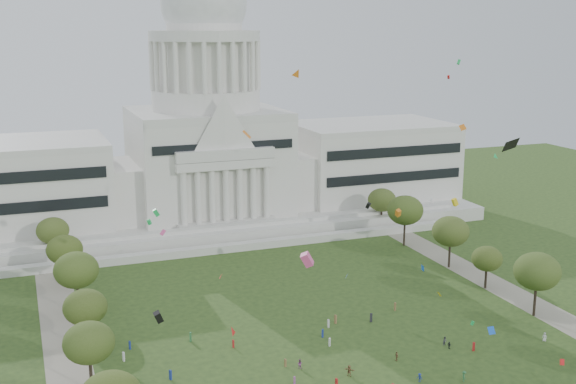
{
  "coord_description": "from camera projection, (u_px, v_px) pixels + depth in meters",
  "views": [
    {
      "loc": [
        -53.08,
        -95.59,
        58.67
      ],
      "look_at": [
        0.0,
        45.0,
        24.0
      ],
      "focal_mm": 45.0,
      "sensor_mm": 36.0,
      "label": 1
    }
  ],
  "objects": [
    {
      "name": "capitol",
      "position": [
        208.0,
        150.0,
        217.13
      ],
      "size": [
        160.0,
        64.5,
        91.3
      ],
      "color": "silver",
      "rests_on": "ground"
    },
    {
      "name": "path_left",
      "position": [
        68.0,
        361.0,
        129.42
      ],
      "size": [
        8.0,
        160.0,
        0.04
      ],
      "primitive_type": "cube",
      "color": "gray",
      "rests_on": "ground"
    },
    {
      "name": "path_right",
      "position": [
        510.0,
        293.0,
        162.46
      ],
      "size": [
        8.0,
        160.0,
        0.04
      ],
      "primitive_type": "cube",
      "color": "gray",
      "rests_on": "ground"
    },
    {
      "name": "row_tree_l_2",
      "position": [
        89.0,
        343.0,
        116.96
      ],
      "size": [
        8.42,
        8.42,
        11.97
      ],
      "color": "black",
      "rests_on": "ground"
    },
    {
      "name": "row_tree_r_2",
      "position": [
        537.0,
        271.0,
        147.52
      ],
      "size": [
        9.55,
        9.55,
        13.58
      ],
      "color": "black",
      "rests_on": "ground"
    },
    {
      "name": "row_tree_l_3",
      "position": [
        85.0,
        307.0,
        132.5
      ],
      "size": [
        8.12,
        8.12,
        11.55
      ],
      "color": "black",
      "rests_on": "ground"
    },
    {
      "name": "row_tree_r_3",
      "position": [
        487.0,
        259.0,
        163.72
      ],
      "size": [
        7.01,
        7.01,
        9.98
      ],
      "color": "black",
      "rests_on": "ground"
    },
    {
      "name": "row_tree_l_4",
      "position": [
        76.0,
        270.0,
        149.1
      ],
      "size": [
        9.29,
        9.29,
        13.21
      ],
      "color": "black",
      "rests_on": "ground"
    },
    {
      "name": "row_tree_r_4",
      "position": [
        451.0,
        231.0,
        177.53
      ],
      "size": [
        9.19,
        9.19,
        13.06
      ],
      "color": "black",
      "rests_on": "ground"
    },
    {
      "name": "row_tree_l_5",
      "position": [
        65.0,
        250.0,
        165.88
      ],
      "size": [
        8.33,
        8.33,
        11.85
      ],
      "color": "black",
      "rests_on": "ground"
    },
    {
      "name": "row_tree_r_5",
      "position": [
        405.0,
        210.0,
        195.32
      ],
      "size": [
        9.82,
        9.82,
        13.96
      ],
      "color": "black",
      "rests_on": "ground"
    },
    {
      "name": "row_tree_l_6",
      "position": [
        53.0,
        231.0,
        181.87
      ],
      "size": [
        8.19,
        8.19,
        11.64
      ],
      "color": "black",
      "rests_on": "ground"
    },
    {
      "name": "row_tree_r_6",
      "position": [
        382.0,
        200.0,
        212.84
      ],
      "size": [
        8.42,
        8.42,
        11.97
      ],
      "color": "black",
      "rests_on": "ground"
    },
    {
      "name": "person_0",
      "position": [
        545.0,
        337.0,
        137.3
      ],
      "size": [
        0.99,
        1.02,
        1.76
      ],
      "primitive_type": "imported",
      "rotation": [
        0.0,
        0.0,
        5.43
      ],
      "color": "silver",
      "rests_on": "ground"
    },
    {
      "name": "person_2",
      "position": [
        445.0,
        341.0,
        135.49
      ],
      "size": [
        0.97,
        0.74,
        1.77
      ],
      "primitive_type": "imported",
      "rotation": [
        0.0,
        0.0,
        0.27
      ],
      "color": "#4C4C51",
      "rests_on": "ground"
    },
    {
      "name": "person_3",
      "position": [
        420.0,
        378.0,
        121.63
      ],
      "size": [
        0.97,
        1.14,
        1.57
      ],
      "primitive_type": "imported",
      "rotation": [
        0.0,
        0.0,
        5.26
      ],
      "color": "navy",
      "rests_on": "ground"
    },
    {
      "name": "person_4",
      "position": [
        397.0,
        356.0,
        129.4
      ],
      "size": [
        0.56,
        1.01,
        1.71
      ],
      "primitive_type": "imported",
      "rotation": [
        0.0,
        0.0,
        4.7
      ],
      "color": "olive",
      "rests_on": "ground"
    },
    {
      "name": "person_5",
      "position": [
        349.0,
        370.0,
        123.67
      ],
      "size": [
        1.83,
        1.82,
        2.0
      ],
      "primitive_type": "imported",
      "rotation": [
        0.0,
        0.0,
        2.36
      ],
      "color": "olive",
      "rests_on": "ground"
    },
    {
      "name": "person_8",
      "position": [
        300.0,
        364.0,
        126.35
      ],
      "size": [
        1.0,
        0.93,
        1.75
      ],
      "primitive_type": "imported",
      "rotation": [
        0.0,
        0.0,
        2.51
      ],
      "color": "#994C8C",
      "rests_on": "ground"
    },
    {
      "name": "person_9",
      "position": [
        464.0,
        376.0,
        121.71
      ],
      "size": [
        0.97,
        1.36,
        1.9
      ],
      "primitive_type": "imported",
      "rotation": [
        0.0,
        0.0,
        1.26
      ],
      "color": "#33723F",
      "rests_on": "ground"
    },
    {
      "name": "person_10",
      "position": [
        449.0,
        345.0,
        134.12
      ],
      "size": [
        0.69,
        0.93,
        1.41
      ],
      "primitive_type": "imported",
      "rotation": [
        0.0,
        0.0,
        1.89
      ],
      "color": "#26262B",
      "rests_on": "ground"
    },
    {
      "name": "distant_crowd",
      "position": [
        281.0,
        355.0,
        129.7
      ],
      "size": [
        61.7,
        33.03,
        1.85
      ],
      "color": "silver",
      "rests_on": "ground"
    },
    {
      "name": "kite_swarm",
      "position": [
        374.0,
        208.0,
        122.02
      ],
      "size": [
        88.64,
        104.92,
        64.19
      ],
      "color": "red",
      "rests_on": "ground"
    }
  ]
}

